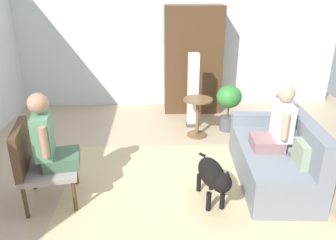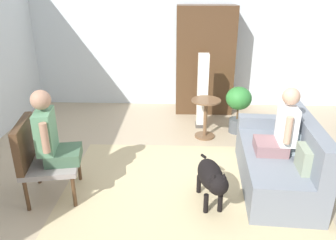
# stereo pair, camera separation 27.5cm
# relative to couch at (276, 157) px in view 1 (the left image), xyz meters

# --- Properties ---
(ground_plane) EXTENTS (7.48, 7.48, 0.00)m
(ground_plane) POSITION_rel_couch_xyz_m (-1.17, -0.09, -0.32)
(ground_plane) COLOR tan
(back_wall) EXTENTS (6.75, 0.12, 2.73)m
(back_wall) POSITION_rel_couch_xyz_m (-1.17, 3.08, 1.05)
(back_wall) COLOR silver
(back_wall) RESTS_ON ground
(area_rug) EXTENTS (3.09, 2.27, 0.01)m
(area_rug) POSITION_rel_couch_xyz_m (-1.14, -0.13, -0.32)
(area_rug) COLOR #C6B284
(area_rug) RESTS_ON ground
(couch) EXTENTS (0.91, 1.74, 0.89)m
(couch) POSITION_rel_couch_xyz_m (0.00, 0.00, 0.00)
(couch) COLOR slate
(couch) RESTS_ON ground
(armchair) EXTENTS (0.72, 0.77, 0.96)m
(armchair) POSITION_rel_couch_xyz_m (-2.88, -0.36, 0.23)
(armchair) COLOR #4C331E
(armchair) RESTS_ON ground
(person_on_couch) EXTENTS (0.46, 0.54, 0.82)m
(person_on_couch) POSITION_rel_couch_xyz_m (-0.04, -0.02, 0.46)
(person_on_couch) COLOR #8A6467
(person_on_armchair) EXTENTS (0.51, 0.54, 0.87)m
(person_on_armchair) POSITION_rel_couch_xyz_m (-2.72, -0.33, 0.48)
(person_on_armchair) COLOR #406046
(round_end_table) EXTENTS (0.48, 0.48, 0.66)m
(round_end_table) POSITION_rel_couch_xyz_m (-0.84, 1.37, 0.07)
(round_end_table) COLOR brown
(round_end_table) RESTS_ON ground
(dog) EXTENTS (0.35, 0.89, 0.59)m
(dog) POSITION_rel_couch_xyz_m (-0.90, -0.49, 0.05)
(dog) COLOR black
(dog) RESTS_ON ground
(potted_plant) EXTENTS (0.43, 0.43, 0.81)m
(potted_plant) POSITION_rel_couch_xyz_m (-0.28, 1.58, 0.20)
(potted_plant) COLOR #4C5156
(potted_plant) RESTS_ON ground
(column_lamp) EXTENTS (0.20, 0.20, 1.31)m
(column_lamp) POSITION_rel_couch_xyz_m (-0.87, 1.82, 0.33)
(column_lamp) COLOR #4C4742
(column_lamp) RESTS_ON ground
(armoire_cabinet) EXTENTS (1.10, 0.56, 2.04)m
(armoire_cabinet) POSITION_rel_couch_xyz_m (-0.79, 2.67, 0.70)
(armoire_cabinet) COLOR #4C331E
(armoire_cabinet) RESTS_ON ground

